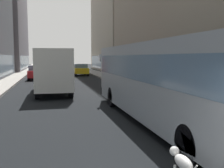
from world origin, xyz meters
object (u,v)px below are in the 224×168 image
object	(u,v)px
car_red_coupe	(37,72)
dalmatian_dog	(182,162)
transit_bus	(162,77)
pedestrian_with_handbag	(208,93)
box_truck	(53,70)
car_yellow_taxi	(81,70)

from	to	relation	value
car_red_coupe	dalmatian_dog	world-z (taller)	car_red_coupe
transit_bus	pedestrian_with_handbag	xyz separation A→B (m)	(2.38, 0.48, -0.76)
box_truck	pedestrian_with_handbag	world-z (taller)	box_truck
transit_bus	car_red_coupe	bearing A→B (deg)	104.52
transit_bus	pedestrian_with_handbag	distance (m)	2.54
dalmatian_dog	box_truck	bearing A→B (deg)	98.48
car_red_coupe	pedestrian_with_handbag	size ratio (longest dim) A/B	2.65
transit_bus	box_truck	distance (m)	10.35
car_yellow_taxi	dalmatian_dog	xyz separation A→B (m)	(-1.82, -32.15, -0.31)
pedestrian_with_handbag	car_yellow_taxi	bearing A→B (deg)	95.10
transit_bus	car_yellow_taxi	size ratio (longest dim) A/B	2.88
car_red_coupe	transit_bus	bearing A→B (deg)	-75.48
car_red_coupe	pedestrian_with_handbag	world-z (taller)	pedestrian_with_handbag
car_red_coupe	box_truck	size ratio (longest dim) A/B	0.60
box_truck	dalmatian_dog	xyz separation A→B (m)	(2.18, -14.61, -1.15)
transit_bus	pedestrian_with_handbag	bearing A→B (deg)	11.42
dalmatian_dog	pedestrian_with_handbag	world-z (taller)	pedestrian_with_handbag
transit_bus	dalmatian_dog	distance (m)	5.53
transit_bus	car_red_coupe	size ratio (longest dim) A/B	2.58
car_yellow_taxi	box_truck	distance (m)	18.01
car_red_coupe	dalmatian_dog	bearing A→B (deg)	-81.94
car_yellow_taxi	pedestrian_with_handbag	world-z (taller)	pedestrian_with_handbag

